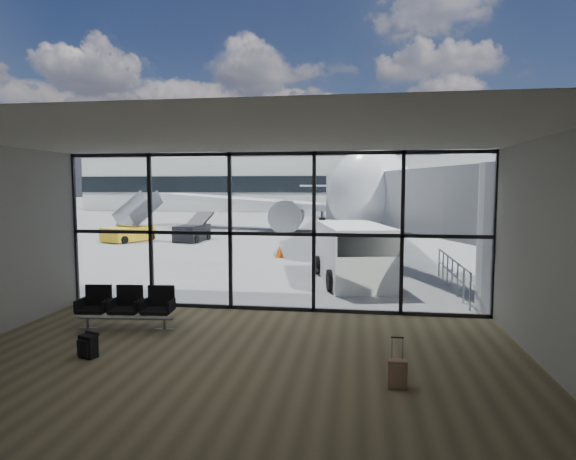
% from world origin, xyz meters
% --- Properties ---
extents(ground, '(220.00, 220.00, 0.00)m').
position_xyz_m(ground, '(0.00, 40.00, 0.00)').
color(ground, slate).
rests_on(ground, ground).
extents(lounge_shell, '(12.02, 8.01, 4.51)m').
position_xyz_m(lounge_shell, '(0.00, -4.80, 2.65)').
color(lounge_shell, brown).
rests_on(lounge_shell, ground).
extents(glass_curtain_wall, '(12.10, 0.12, 4.50)m').
position_xyz_m(glass_curtain_wall, '(0.00, 0.00, 2.25)').
color(glass_curtain_wall, white).
rests_on(glass_curtain_wall, ground).
extents(jet_bridge, '(8.00, 16.50, 4.33)m').
position_xyz_m(jet_bridge, '(4.90, 7.07, 2.76)').
color(jet_bridge, gray).
rests_on(jet_bridge, ground).
extents(apron_railing, '(0.06, 5.46, 1.11)m').
position_xyz_m(apron_railing, '(5.60, 3.50, 0.72)').
color(apron_railing, gray).
rests_on(apron_railing, ground).
extents(far_terminal, '(80.00, 12.20, 11.00)m').
position_xyz_m(far_terminal, '(-0.59, 61.97, 4.21)').
color(far_terminal, beige).
rests_on(far_terminal, ground).
extents(tree_0, '(4.95, 4.95, 7.12)m').
position_xyz_m(tree_0, '(-45.00, 72.00, 4.63)').
color(tree_0, '#382619').
rests_on(tree_0, ground).
extents(tree_1, '(5.61, 5.61, 8.07)m').
position_xyz_m(tree_1, '(-39.00, 72.00, 5.25)').
color(tree_1, '#382619').
rests_on(tree_1, ground).
extents(tree_2, '(6.27, 6.27, 9.03)m').
position_xyz_m(tree_2, '(-33.00, 72.00, 5.88)').
color(tree_2, '#382619').
rests_on(tree_2, ground).
extents(tree_3, '(4.95, 4.95, 7.12)m').
position_xyz_m(tree_3, '(-27.00, 72.00, 4.63)').
color(tree_3, '#382619').
rests_on(tree_3, ground).
extents(tree_4, '(5.61, 5.61, 8.07)m').
position_xyz_m(tree_4, '(-21.00, 72.00, 5.25)').
color(tree_4, '#382619').
rests_on(tree_4, ground).
extents(tree_5, '(6.27, 6.27, 9.03)m').
position_xyz_m(tree_5, '(-15.00, 72.00, 5.88)').
color(tree_5, '#382619').
rests_on(tree_5, ground).
extents(seating_row, '(2.37, 0.86, 1.05)m').
position_xyz_m(seating_row, '(-3.26, -2.20, 0.58)').
color(seating_row, gray).
rests_on(seating_row, ground).
extents(backpack, '(0.40, 0.40, 0.53)m').
position_xyz_m(backpack, '(-3.05, -4.35, 0.25)').
color(backpack, black).
rests_on(backpack, ground).
extents(suitcase, '(0.33, 0.25, 0.89)m').
position_xyz_m(suitcase, '(3.13, -4.96, 0.27)').
color(suitcase, '#907050').
rests_on(suitcase, ground).
extents(airliner, '(35.42, 40.99, 10.56)m').
position_xyz_m(airliner, '(2.50, 27.27, 3.22)').
color(airliner, silver).
rests_on(airliner, ground).
extents(service_van, '(3.18, 5.26, 2.14)m').
position_xyz_m(service_van, '(2.28, 4.47, 1.10)').
color(service_van, silver).
rests_on(service_van, ground).
extents(belt_loader, '(1.79, 4.08, 1.84)m').
position_xyz_m(belt_loader, '(-8.38, 17.01, 0.62)').
color(belt_loader, black).
rests_on(belt_loader, ground).
extents(mobile_stairs, '(2.98, 4.09, 2.62)m').
position_xyz_m(mobile_stairs, '(-12.43, 16.22, 0.63)').
color(mobile_stairs, gold).
rests_on(mobile_stairs, ground).
extents(traffic_cone_a, '(0.44, 0.44, 0.63)m').
position_xyz_m(traffic_cone_a, '(-1.48, 10.32, 0.30)').
color(traffic_cone_a, '#DF510B').
rests_on(traffic_cone_a, ground).
extents(traffic_cone_b, '(0.46, 0.46, 0.66)m').
position_xyz_m(traffic_cone_b, '(4.00, 11.60, 0.31)').
color(traffic_cone_b, '#F7420D').
rests_on(traffic_cone_b, ground).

